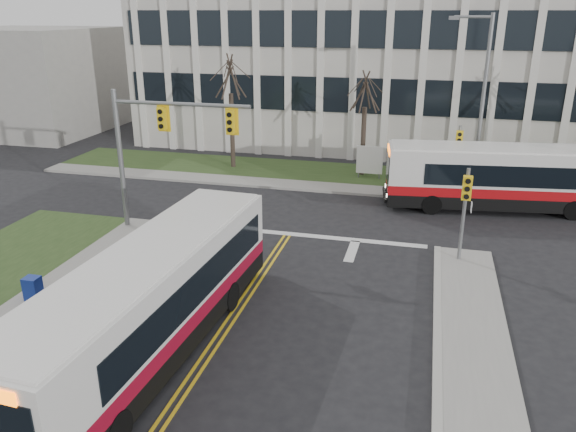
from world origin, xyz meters
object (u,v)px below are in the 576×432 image
Objects in this scene: directory_sign at (370,160)px; bus_cross at (507,179)px; newspaper_box_blue at (33,290)px; streetlight at (480,96)px; bus_main at (151,304)px.

directory_sign is 7.90m from bus_cross.
newspaper_box_blue is (-16.38, -13.92, -1.06)m from bus_cross.
streetlight is 22.41m from newspaper_box_blue.
directory_sign is (-5.53, 1.30, -4.02)m from streetlight.
directory_sign is 0.17× the size of bus_main.
bus_cross is at bearing -26.32° from directory_sign.
bus_cross is 21.52m from newspaper_box_blue.
streetlight is at bearing 64.82° from bus_main.
newspaper_box_blue is at bearing -132.62° from streetlight.
newspaper_box_blue is (-14.83, -16.12, -4.72)m from streetlight.
bus_cross is at bearing 39.31° from newspaper_box_blue.
directory_sign is 19.48m from bus_main.
bus_main reaches higher than bus_cross.
streetlight reaches higher than bus_main.
directory_sign is at bearing 60.84° from newspaper_box_blue.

